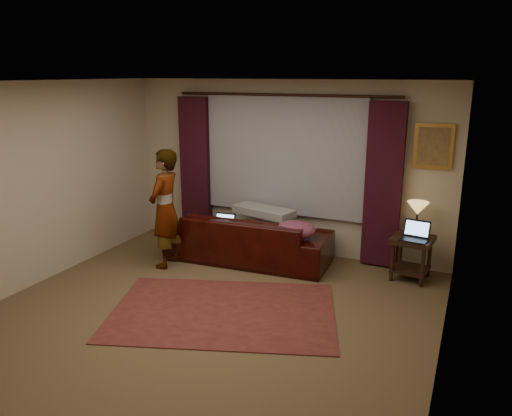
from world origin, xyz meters
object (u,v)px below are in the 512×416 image
at_px(tiffany_lamp, 417,218).
at_px(laptop_table, 414,231).
at_px(laptop_sofa, 223,223).
at_px(end_table, 411,258).
at_px(person, 165,209).
at_px(sofa, 249,229).

bearing_deg(tiffany_lamp, laptop_table, -88.14).
relative_size(laptop_sofa, laptop_table, 0.90).
height_order(end_table, laptop_table, laptop_table).
bearing_deg(person, end_table, 99.89).
distance_m(laptop_table, person, 3.38).
relative_size(sofa, end_table, 4.00).
xyz_separation_m(laptop_sofa, laptop_table, (2.63, 0.31, 0.13)).
distance_m(laptop_sofa, person, 0.85).
xyz_separation_m(laptop_sofa, person, (-0.66, -0.46, 0.26)).
bearing_deg(person, laptop_table, 97.68).
bearing_deg(end_table, person, -164.49).
xyz_separation_m(sofa, laptop_sofa, (-0.33, -0.20, 0.11)).
bearing_deg(person, sofa, 118.03).
bearing_deg(laptop_table, sofa, -168.76).
height_order(laptop_sofa, tiffany_lamp, tiffany_lamp).
height_order(sofa, person, person).
distance_m(end_table, laptop_table, 0.44).
bearing_deg(laptop_sofa, person, -151.01).
bearing_deg(person, tiffany_lamp, 101.85).
distance_m(tiffany_lamp, person, 3.44).
xyz_separation_m(sofa, tiffany_lamp, (2.29, 0.37, 0.34)).
xyz_separation_m(end_table, laptop_table, (0.02, -0.13, 0.42)).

